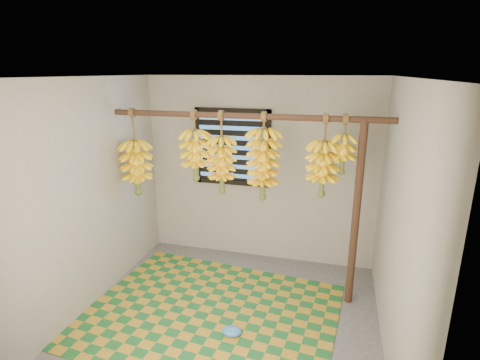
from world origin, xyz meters
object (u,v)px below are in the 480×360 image
(banana_bunch_c, at_px, (222,165))
(banana_bunch_d, at_px, (263,164))
(banana_bunch_a, at_px, (137,167))
(banana_bunch_e, at_px, (323,169))
(support_post, at_px, (356,217))
(woven_mat, at_px, (210,314))
(banana_bunch_b, at_px, (195,155))
(plastic_bag, at_px, (232,331))
(banana_bunch_f, at_px, (343,154))

(banana_bunch_c, bearing_deg, banana_bunch_d, 0.00)
(banana_bunch_a, height_order, banana_bunch_c, same)
(banana_bunch_c, height_order, banana_bunch_e, same)
(support_post, distance_m, woven_mat, 1.83)
(banana_bunch_a, distance_m, banana_bunch_b, 0.77)
(banana_bunch_a, distance_m, banana_bunch_c, 1.05)
(woven_mat, distance_m, plastic_bag, 0.41)
(support_post, height_order, banana_bunch_a, banana_bunch_a)
(support_post, distance_m, banana_bunch_f, 0.68)
(banana_bunch_a, relative_size, banana_bunch_c, 1.11)
(banana_bunch_f, bearing_deg, banana_bunch_e, -180.00)
(woven_mat, xyz_separation_m, banana_bunch_f, (1.23, 0.62, 1.65))
(banana_bunch_b, bearing_deg, banana_bunch_a, 180.00)
(banana_bunch_b, height_order, banana_bunch_d, same)
(woven_mat, relative_size, banana_bunch_d, 2.72)
(plastic_bag, bearing_deg, support_post, 38.84)
(banana_bunch_d, bearing_deg, plastic_bag, -96.72)
(woven_mat, xyz_separation_m, banana_bunch_e, (1.04, 0.62, 1.49))
(support_post, xyz_separation_m, banana_bunch_a, (-2.50, 0.00, 0.36))
(banana_bunch_b, distance_m, banana_bunch_f, 1.58)
(support_post, distance_m, banana_bunch_c, 1.52)
(woven_mat, height_order, banana_bunch_d, banana_bunch_d)
(plastic_bag, bearing_deg, woven_mat, 141.24)
(banana_bunch_e, bearing_deg, banana_bunch_b, 180.00)
(woven_mat, bearing_deg, support_post, 23.86)
(plastic_bag, height_order, banana_bunch_d, banana_bunch_d)
(woven_mat, relative_size, banana_bunch_f, 4.28)
(banana_bunch_b, distance_m, banana_bunch_c, 0.32)
(banana_bunch_d, bearing_deg, support_post, -0.00)
(banana_bunch_b, height_order, banana_bunch_e, same)
(banana_bunch_f, bearing_deg, support_post, 0.00)
(support_post, height_order, banana_bunch_f, banana_bunch_f)
(banana_bunch_d, xyz_separation_m, banana_bunch_f, (0.81, -0.00, 0.16))
(banana_bunch_f, bearing_deg, banana_bunch_c, 180.00)
(banana_bunch_b, xyz_separation_m, banana_bunch_d, (0.77, 0.00, -0.06))
(support_post, xyz_separation_m, banana_bunch_e, (-0.37, -0.00, 0.49))
(banana_bunch_b, height_order, banana_bunch_c, same)
(banana_bunch_c, xyz_separation_m, banana_bunch_d, (0.46, 0.00, 0.03))
(woven_mat, distance_m, banana_bunch_b, 1.70)
(plastic_bag, height_order, banana_bunch_f, banana_bunch_f)
(banana_bunch_d, height_order, banana_bunch_e, same)
(banana_bunch_d, xyz_separation_m, banana_bunch_e, (0.62, -0.00, -0.00))
(banana_bunch_a, bearing_deg, support_post, 0.00)
(banana_bunch_a, bearing_deg, banana_bunch_e, -0.00)
(plastic_bag, relative_size, banana_bunch_d, 0.21)
(plastic_bag, height_order, banana_bunch_c, banana_bunch_c)
(banana_bunch_c, distance_m, banana_bunch_d, 0.46)
(banana_bunch_a, relative_size, banana_bunch_e, 1.19)
(woven_mat, relative_size, banana_bunch_a, 2.54)
(support_post, height_order, woven_mat, support_post)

